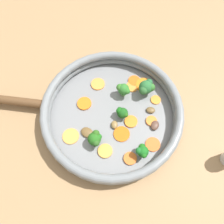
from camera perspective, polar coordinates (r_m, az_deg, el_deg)
ground_plane at (r=0.62m, az=0.00°, el=-1.19°), size 4.00×4.00×0.00m
skillet at (r=0.61m, az=0.00°, el=-0.90°), size 0.36×0.36×0.02m
skillet_rim_wall at (r=0.58m, az=0.00°, el=0.30°), size 0.38×0.38×0.04m
skillet_handle at (r=0.66m, az=-23.83°, el=2.60°), size 0.08×0.18×0.02m
skillet_rivet_left at (r=0.64m, az=-14.66°, el=4.03°), size 0.01×0.01×0.01m
skillet_rivet_right at (r=0.62m, az=-16.09°, el=-1.39°), size 0.01×0.01×0.01m
carrot_slice_0 at (r=0.59m, az=-10.72°, el=-6.24°), size 0.06×0.06×0.00m
carrot_slice_1 at (r=0.65m, az=-3.71°, el=7.29°), size 0.05×0.05×0.00m
carrot_slice_2 at (r=0.63m, az=11.34°, el=3.12°), size 0.04×0.04×0.00m
carrot_slice_3 at (r=0.65m, az=5.31°, el=6.65°), size 0.05×0.05×0.00m
carrot_slice_4 at (r=0.56m, az=4.77°, el=-11.99°), size 0.04×0.04×0.01m
carrot_slice_5 at (r=0.62m, az=-7.25°, el=2.22°), size 0.06×0.06×0.01m
carrot_slice_6 at (r=0.65m, az=8.30°, el=7.02°), size 0.05×0.05×0.01m
carrot_slice_7 at (r=0.57m, az=-1.79°, el=-10.12°), size 0.04×0.04×0.01m
carrot_slice_8 at (r=0.58m, az=2.53°, el=-5.74°), size 0.06×0.06×0.00m
carrot_slice_9 at (r=0.58m, az=10.61°, el=-8.32°), size 0.04×0.04×0.00m
carrot_slice_10 at (r=0.60m, az=10.25°, el=-2.31°), size 0.04×0.04×0.01m
carrot_slice_11 at (r=0.66m, az=5.84°, el=8.13°), size 0.04×0.04×0.00m
carrot_slice_12 at (r=0.59m, az=4.97°, el=-2.49°), size 0.04×0.04×0.01m
broccoli_floret_0 at (r=0.61m, az=2.92°, el=5.92°), size 0.03×0.04×0.04m
broccoli_floret_1 at (r=0.62m, az=8.96°, el=6.36°), size 0.04×0.05×0.05m
broccoli_floret_2 at (r=0.58m, az=2.68°, el=-0.21°), size 0.03×0.03×0.03m
broccoli_floret_3 at (r=0.55m, az=-4.47°, el=-6.96°), size 0.04×0.04×0.04m
broccoli_floret_4 at (r=0.55m, az=7.92°, el=-10.08°), size 0.04×0.03×0.04m
mushroom_piece_0 at (r=0.61m, az=10.06°, el=0.51°), size 0.03×0.03×0.01m
mushroom_piece_1 at (r=0.59m, az=1.01°, el=-3.27°), size 0.03×0.02×0.01m
mushroom_piece_2 at (r=0.60m, az=11.13°, el=-3.44°), size 0.04×0.03×0.01m
mushroom_piece_3 at (r=0.58m, az=-6.50°, el=-5.35°), size 0.04×0.04×0.01m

